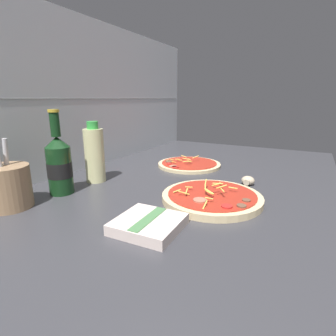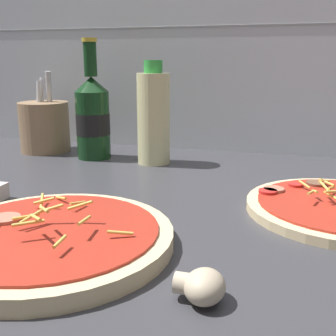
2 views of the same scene
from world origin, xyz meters
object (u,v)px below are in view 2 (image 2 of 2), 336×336
(pizza_near, at_px, (50,238))
(utensil_crock, at_px, (45,126))
(mushroom_left, at_px, (202,286))
(oil_bottle, at_px, (154,117))
(beer_bottle, at_px, (93,116))

(pizza_near, height_order, utensil_crock, utensil_crock)
(mushroom_left, bearing_deg, pizza_near, 162.63)
(oil_bottle, bearing_deg, pizza_near, -87.72)
(utensil_crock, bearing_deg, beer_bottle, -12.57)
(oil_bottle, relative_size, utensil_crock, 1.13)
(oil_bottle, distance_m, mushroom_left, 0.52)
(beer_bottle, distance_m, utensil_crock, 0.15)
(pizza_near, distance_m, beer_bottle, 0.45)
(beer_bottle, bearing_deg, utensil_crock, 167.43)
(oil_bottle, distance_m, utensil_crock, 0.28)
(pizza_near, xyz_separation_m, utensil_crock, (-0.29, 0.45, 0.05))
(pizza_near, xyz_separation_m, oil_bottle, (-0.02, 0.41, 0.08))
(pizza_near, distance_m, mushroom_left, 0.20)
(oil_bottle, height_order, utensil_crock, oil_bottle)
(oil_bottle, bearing_deg, utensil_crock, 172.11)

